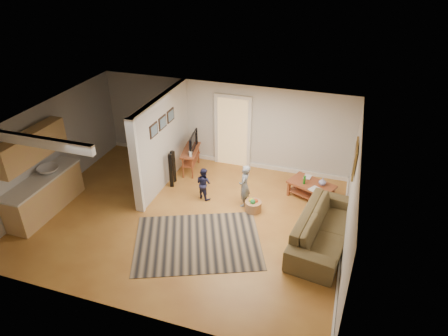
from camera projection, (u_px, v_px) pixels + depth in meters
The scene contains 11 objects.
ground at pixel (186, 217), 9.86m from camera, with size 7.50×7.50×0.00m, color brown.
room_shell at pixel (150, 151), 9.77m from camera, with size 7.54×6.02×2.52m.
area_rug at pixel (198, 242), 9.04m from camera, with size 2.82×2.06×0.01m, color black.
sofa at pixel (322, 242), 9.04m from camera, with size 2.64×1.03×0.77m, color #463623.
coffee_table at pixel (312, 187), 10.41m from camera, with size 1.32×1.07×0.68m.
tv_console at pixel (191, 152), 11.56m from camera, with size 0.59×1.13×0.93m.
speaker_left at pixel (171, 171), 10.85m from camera, with size 0.10×0.10×1.00m, color black.
speaker_right at pixel (173, 167), 11.07m from camera, with size 0.10×0.10×0.96m, color black.
toy_basket at pixel (253, 206), 10.01m from camera, with size 0.42×0.42×0.37m.
child at pixel (244, 204), 10.33m from camera, with size 0.42×0.27×1.14m, color gray.
toddler at pixel (204, 197), 10.61m from camera, with size 0.43×0.34×0.89m, color #1D1F3E.
Camera 1 is at (3.34, -7.28, 5.95)m, focal length 32.00 mm.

